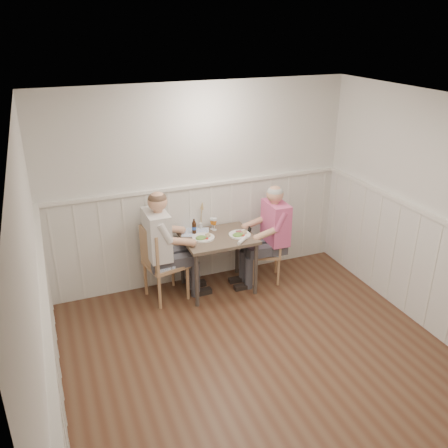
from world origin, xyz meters
name	(u,v)px	position (x,y,z in m)	size (l,w,h in m)	color
ground_plane	(277,380)	(0.00, 0.00, 0.00)	(4.50, 4.50, 0.00)	#492A1B
room_shell	(285,241)	(0.00, 0.00, 1.52)	(4.04, 4.54, 2.60)	silver
wainscot	(249,286)	(0.00, 0.69, 0.69)	(4.00, 4.49, 1.34)	beige
dining_table	(218,244)	(0.09, 1.84, 0.65)	(0.89, 0.70, 0.75)	brown
chair_right	(269,249)	(0.81, 1.82, 0.45)	(0.51, 0.51, 0.83)	#A27F52
chair_left	(161,261)	(-0.65, 1.87, 0.53)	(0.54, 0.54, 0.97)	#A27F52
man_in_pink	(272,241)	(0.83, 1.79, 0.57)	(0.64, 0.44, 1.36)	#3F3F47
diner_cream	(162,255)	(-0.64, 1.87, 0.61)	(0.67, 0.47, 1.45)	#3F3F47
plate_man	(239,234)	(0.35, 1.76, 0.77)	(0.28, 0.28, 0.07)	white
plate_diner	(203,237)	(-0.11, 1.85, 0.77)	(0.28, 0.28, 0.07)	white
beer_glass_a	(212,222)	(0.10, 2.08, 0.85)	(0.06, 0.06, 0.15)	silver
beer_glass_b	(214,222)	(0.12, 2.04, 0.86)	(0.07, 0.07, 0.17)	silver
beer_bottle	(194,227)	(-0.16, 2.03, 0.84)	(0.06, 0.06, 0.20)	black
rolled_napkin	(242,240)	(0.31, 1.58, 0.77)	(0.18, 0.17, 0.05)	white
grass_vase	(200,217)	(-0.03, 2.15, 0.92)	(0.04, 0.04, 0.38)	silver
gingham_mat	(195,232)	(-0.14, 2.06, 0.75)	(0.42, 0.38, 0.01)	#6789C4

